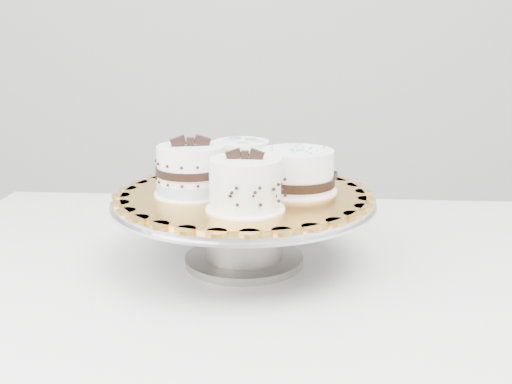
{
  "coord_description": "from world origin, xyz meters",
  "views": [
    {
      "loc": [
        -0.11,
        -0.74,
        1.13
      ],
      "look_at": [
        -0.06,
        0.21,
        0.87
      ],
      "focal_mm": 45.0,
      "sensor_mm": 36.0,
      "label": 1
    }
  ],
  "objects": [
    {
      "name": "cake_dots",
      "position": [
        -0.08,
        0.29,
        0.9
      ],
      "size": [
        0.11,
        0.11,
        0.07
      ],
      "rotation": [
        0.0,
        0.0,
        0.18
      ],
      "color": "white",
      "rests_on": "cake_board"
    },
    {
      "name": "cake_ribbon",
      "position": [
        0.01,
        0.22,
        0.9
      ],
      "size": [
        0.14,
        0.14,
        0.07
      ],
      "rotation": [
        0.0,
        0.0,
        -0.32
      ],
      "color": "white",
      "rests_on": "cake_board"
    },
    {
      "name": "cake_board",
      "position": [
        -0.08,
        0.21,
        0.86
      ],
      "size": [
        0.48,
        0.48,
        0.01
      ],
      "primitive_type": "cylinder",
      "rotation": [
        0.0,
        0.0,
        -0.36
      ],
      "color": "orange",
      "rests_on": "cake_stand"
    },
    {
      "name": "cake_stand",
      "position": [
        -0.08,
        0.21,
        0.83
      ],
      "size": [
        0.41,
        0.41,
        0.11
      ],
      "color": "gray",
      "rests_on": "table"
    },
    {
      "name": "cake_banded",
      "position": [
        -0.16,
        0.21,
        0.9
      ],
      "size": [
        0.12,
        0.12,
        0.09
      ],
      "rotation": [
        0.0,
        0.0,
        0.11
      ],
      "color": "white",
      "rests_on": "cake_board"
    },
    {
      "name": "table",
      "position": [
        -0.04,
        0.21,
        0.67
      ],
      "size": [
        1.27,
        0.94,
        0.75
      ],
      "rotation": [
        0.0,
        0.0,
        -0.13
      ],
      "color": "silver",
      "rests_on": "floor"
    },
    {
      "name": "cake_swirl",
      "position": [
        -0.08,
        0.12,
        0.9
      ],
      "size": [
        0.11,
        0.11,
        0.09
      ],
      "rotation": [
        0.0,
        0.0,
        -0.15
      ],
      "color": "white",
      "rests_on": "cake_board"
    }
  ]
}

